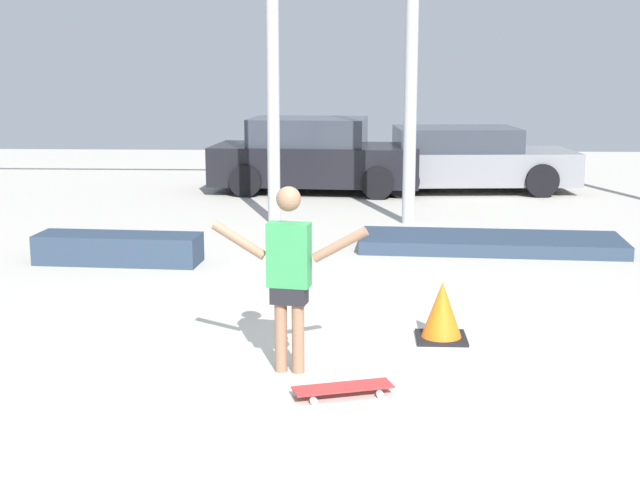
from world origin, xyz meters
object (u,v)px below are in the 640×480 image
object	(u,v)px
parked_car_grey	(462,160)
traffic_cone	(442,312)
manual_pad	(491,243)
grind_box	(119,249)
skateboarder	(289,269)
parked_car_black	(315,156)
skateboard	(343,388)

from	to	relation	value
parked_car_grey	traffic_cone	distance (m)	9.73
manual_pad	traffic_cone	world-z (taller)	traffic_cone
grind_box	traffic_cone	distance (m)	4.87
skateboarder	grind_box	size ratio (longest dim) A/B	0.75
traffic_cone	parked_car_black	bearing A→B (deg)	100.14
parked_car_black	manual_pad	bearing A→B (deg)	-59.18
parked_car_grey	traffic_cone	xyz separation A→B (m)	(-1.21, -9.65, -0.35)
parked_car_black	parked_car_grey	world-z (taller)	parked_car_black
parked_car_black	skateboard	bearing A→B (deg)	-81.75
skateboarder	traffic_cone	distance (m)	1.74
grind_box	manual_pad	bearing A→B (deg)	12.42
grind_box	traffic_cone	bearing A→B (deg)	-37.97
skateboard	manual_pad	world-z (taller)	manual_pad
grind_box	parked_car_black	distance (m)	6.80
manual_pad	parked_car_black	size ratio (longest dim) A/B	0.86
skateboarder	manual_pad	world-z (taller)	skateboarder
parked_car_black	parked_car_grey	xyz separation A→B (m)	(2.90, 0.22, -0.07)
grind_box	manual_pad	xyz separation A→B (m)	(4.86, 1.07, -0.10)
grind_box	parked_car_black	size ratio (longest dim) A/B	0.50
skateboarder	manual_pad	size ratio (longest dim) A/B	0.44
parked_car_black	traffic_cone	size ratio (longest dim) A/B	7.52
skateboard	parked_car_grey	xyz separation A→B (m)	(2.09, 11.10, 0.55)
skateboarder	traffic_cone	bearing A→B (deg)	44.72
skateboarder	traffic_cone	world-z (taller)	skateboarder
grind_box	parked_car_grey	distance (m)	8.36
manual_pad	parked_car_grey	world-z (taller)	parked_car_grey
grind_box	parked_car_black	bearing A→B (deg)	71.44
parked_car_black	parked_car_grey	size ratio (longest dim) A/B	0.94
skateboard	grind_box	distance (m)	5.35
grind_box	parked_car_grey	size ratio (longest dim) A/B	0.48
skateboarder	parked_car_black	distance (m)	10.37
skateboard	parked_car_black	world-z (taller)	parked_car_black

